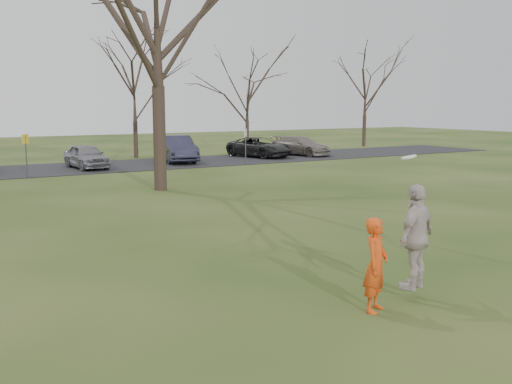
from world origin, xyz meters
TOP-DOWN VIEW (x-y plane):
  - ground at (0.00, 0.00)m, footprint 120.00×120.00m
  - parking_strip at (0.00, 25.00)m, footprint 62.00×6.50m
  - player_defender at (-0.10, -0.10)m, footprint 0.70×0.63m
  - car_4 at (1.46, 24.47)m, footprint 1.85×3.96m
  - car_5 at (7.11, 25.31)m, footprint 2.49×4.99m
  - car_6 at (13.08, 25.55)m, footprint 3.26×5.04m
  - car_7 at (16.21, 25.26)m, footprint 2.95×4.72m
  - catching_play at (0.93, 0.00)m, footprint 1.20×0.80m
  - sign_yellow at (-2.00, 22.00)m, footprint 0.35×0.35m
  - sign_white at (10.00, 22.00)m, footprint 0.35×0.35m
  - big_tree at (2.00, 15.00)m, footprint 9.00×9.00m
  - small_tree_row at (4.38, 30.06)m, footprint 55.00×5.90m

SIDE VIEW (x-z plane):
  - ground at x=0.00m, z-range 0.00..0.00m
  - parking_strip at x=0.00m, z-range 0.00..0.04m
  - car_7 at x=16.21m, z-range 0.04..1.32m
  - car_6 at x=13.08m, z-range 0.04..1.33m
  - car_4 at x=1.46m, z-range 0.04..1.35m
  - player_defender at x=-0.10m, z-range 0.00..1.61m
  - car_5 at x=7.11m, z-range 0.04..1.61m
  - catching_play at x=0.93m, z-range -0.06..2.35m
  - sign_yellow at x=-2.00m, z-range 0.41..2.49m
  - sign_white at x=10.00m, z-range 0.41..2.49m
  - small_tree_row at x=4.38m, z-range -0.36..8.14m
  - big_tree at x=2.00m, z-range 0.00..14.00m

